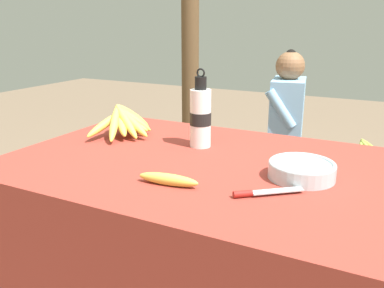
% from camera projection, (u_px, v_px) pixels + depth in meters
% --- Properties ---
extents(market_counter, '(1.50, 0.95, 0.77)m').
position_uv_depth(market_counter, '(215.00, 260.00, 1.54)').
color(market_counter, maroon).
rests_on(market_counter, ground_plane).
extents(banana_bunch_ripe, '(0.23, 0.33, 0.15)m').
position_uv_depth(banana_bunch_ripe, '(125.00, 120.00, 1.75)').
color(banana_bunch_ripe, '#4C381E').
rests_on(banana_bunch_ripe, market_counter).
extents(serving_bowl, '(0.21, 0.21, 0.05)m').
position_uv_depth(serving_bowl, '(302.00, 169.00, 1.28)').
color(serving_bowl, silver).
rests_on(serving_bowl, market_counter).
extents(water_bottle, '(0.08, 0.08, 0.31)m').
position_uv_depth(water_bottle, '(200.00, 117.00, 1.58)').
color(water_bottle, white).
rests_on(water_bottle, market_counter).
extents(loose_banana_front, '(0.20, 0.06, 0.04)m').
position_uv_depth(loose_banana_front, '(168.00, 179.00, 1.23)').
color(loose_banana_front, '#E0C64C').
rests_on(loose_banana_front, market_counter).
extents(knife, '(0.18, 0.15, 0.02)m').
position_uv_depth(knife, '(258.00, 193.00, 1.15)').
color(knife, '#BCBCC1').
rests_on(knife, market_counter).
extents(wooden_bench, '(1.42, 0.32, 0.44)m').
position_uv_depth(wooden_bench, '(295.00, 160.00, 2.71)').
color(wooden_bench, brown).
rests_on(wooden_bench, ground_plane).
extents(seated_vendor, '(0.44, 0.42, 1.09)m').
position_uv_depth(seated_vendor, '(279.00, 121.00, 2.65)').
color(seated_vendor, '#473828').
rests_on(seated_vendor, ground_plane).
extents(banana_bunch_green, '(0.16, 0.28, 0.14)m').
position_uv_depth(banana_bunch_green, '(366.00, 149.00, 2.49)').
color(banana_bunch_green, '#4C381E').
rests_on(banana_bunch_green, wooden_bench).
extents(support_post_near, '(0.14, 0.14, 2.26)m').
position_uv_depth(support_post_near, '(190.00, 37.00, 3.26)').
color(support_post_near, brown).
rests_on(support_post_near, ground_plane).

